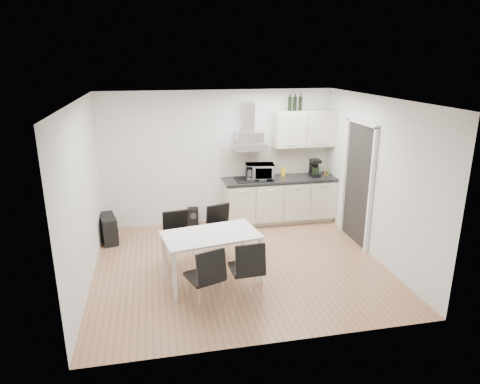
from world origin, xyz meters
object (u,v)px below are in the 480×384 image
at_px(chair_near_right, 246,269).
at_px(floor_speaker, 193,216).
at_px(dining_table, 211,239).
at_px(guitar_amp, 109,229).
at_px(chair_far_left, 179,241).
at_px(chair_far_right, 223,233).
at_px(chair_near_left, 205,277).
at_px(kitchenette, 281,182).

bearing_deg(chair_near_right, floor_speaker, 95.36).
distance_m(dining_table, chair_near_right, 0.73).
bearing_deg(guitar_amp, floor_speaker, 5.97).
relative_size(chair_near_right, guitar_amp, 1.42).
bearing_deg(guitar_amp, chair_far_left, -59.08).
bearing_deg(chair_near_right, chair_far_right, 91.20).
bearing_deg(chair_far_right, chair_far_left, -3.91).
relative_size(chair_far_right, chair_near_right, 1.00).
height_order(chair_far_left, guitar_amp, chair_far_left).
bearing_deg(chair_near_left, kitchenette, 36.39).
distance_m(kitchenette, dining_table, 2.74).
distance_m(kitchenette, chair_near_right, 3.03).
relative_size(dining_table, chair_far_left, 1.67).
xyz_separation_m(chair_far_left, chair_near_right, (0.83, -1.12, 0.00)).
xyz_separation_m(chair_far_left, chair_near_left, (0.25, -1.22, 0.00)).
height_order(chair_near_right, floor_speaker, chair_near_right).
relative_size(chair_far_right, chair_near_left, 1.00).
distance_m(kitchenette, guitar_amp, 3.37).
bearing_deg(chair_far_left, chair_near_right, 117.85).
xyz_separation_m(dining_table, chair_near_right, (0.40, -0.57, -0.23)).
bearing_deg(floor_speaker, kitchenette, 0.69).
bearing_deg(guitar_amp, chair_near_right, -62.14).
height_order(dining_table, chair_near_left, chair_near_left).
height_order(chair_far_left, chair_near_right, same).
distance_m(dining_table, chair_far_left, 0.74).
relative_size(dining_table, chair_far_right, 1.67).
xyz_separation_m(chair_near_right, floor_speaker, (-0.44, 2.88, -0.27)).
xyz_separation_m(guitar_amp, floor_speaker, (1.56, 0.52, -0.07)).
bearing_deg(chair_far_left, floor_speaker, -111.19).
xyz_separation_m(chair_far_left, floor_speaker, (0.39, 1.76, -0.27)).
distance_m(chair_near_right, floor_speaker, 2.93).
relative_size(chair_far_right, floor_speaker, 2.60).
bearing_deg(chair_near_right, kitchenette, 61.11).
bearing_deg(kitchenette, floor_speaker, 174.57).
height_order(kitchenette, chair_near_left, kitchenette).
bearing_deg(chair_near_right, chair_near_left, -173.41).
bearing_deg(floor_speaker, chair_far_left, -96.31).
bearing_deg(chair_near_left, guitar_amp, 100.09).
height_order(chair_far_right, guitar_amp, chair_far_right).
relative_size(dining_table, chair_near_right, 1.67).
height_order(kitchenette, chair_far_right, kitchenette).
distance_m(dining_table, chair_near_left, 0.73).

